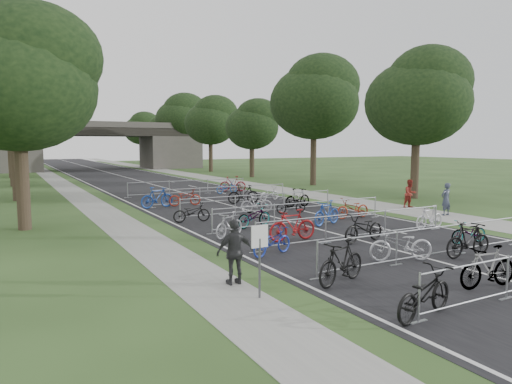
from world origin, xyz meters
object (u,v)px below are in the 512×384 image
bike_0 (424,294)px  pedestrian_a (446,199)px  bike_1 (488,267)px  overpass_bridge (96,146)px  park_sign (260,248)px  pedestrian_b (410,194)px  pedestrian_c (235,252)px

bike_0 → pedestrian_a: pedestrian_a is taller
bike_0 → bike_1: bike_1 is taller
overpass_bridge → park_sign: bearing=-96.3°
park_sign → pedestrian_b: park_sign is taller
pedestrian_b → bike_0: bearing=-129.0°
park_sign → bike_0: park_sign is taller
bike_1 → pedestrian_c: pedestrian_c is taller
bike_1 → pedestrian_c: (-5.69, 3.52, 0.33)m
bike_1 → pedestrian_c: size_ratio=1.05×
overpass_bridge → bike_0: 65.08m
park_sign → pedestrian_c: 1.35m
park_sign → pedestrian_a: bearing=23.7°
park_sign → pedestrian_c: bearing=91.6°
pedestrian_a → pedestrian_b: size_ratio=1.03×
bike_1 → pedestrian_a: pedestrian_a is taller
bike_0 → pedestrian_a: (12.65, 9.53, 0.32)m
overpass_bridge → bike_1: (-1.15, -64.23, -2.97)m
park_sign → pedestrian_c: size_ratio=1.03×
park_sign → pedestrian_c: (-0.04, 1.29, -0.38)m
bike_1 → pedestrian_b: 15.62m
overpass_bridge → pedestrian_c: 61.15m
pedestrian_b → pedestrian_c: size_ratio=0.95×
pedestrian_a → pedestrian_c: pedestrian_c is taller
park_sign → bike_0: size_ratio=0.88×
pedestrian_c → overpass_bridge: bearing=-92.6°
bike_0 → pedestrian_b: 18.26m
bike_0 → pedestrian_a: bearing=-64.8°
pedestrian_b → pedestrian_c: bearing=-144.5°
overpass_bridge → pedestrian_a: 56.03m
overpass_bridge → pedestrian_b: 53.16m
pedestrian_a → pedestrian_c: 16.11m
park_sign → pedestrian_b: size_ratio=1.08×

